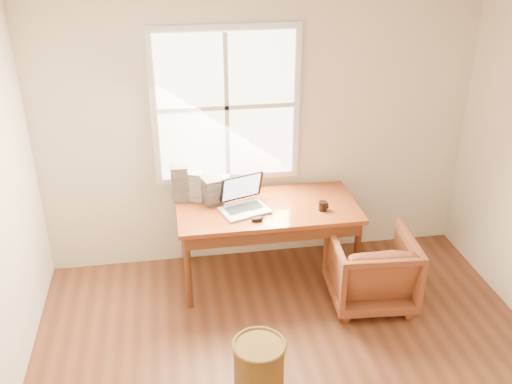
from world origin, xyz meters
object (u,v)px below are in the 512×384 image
desk (267,208)px  armchair (371,269)px  wicker_stool (259,365)px  coffee_mug (323,206)px  laptop (244,197)px  cd_stack_a (196,186)px

desk → armchair: bearing=-31.0°
wicker_stool → coffee_mug: (0.76, 1.17, 0.61)m
desk → wicker_stool: bearing=-102.7°
laptop → cd_stack_a: bearing=124.5°
desk → cd_stack_a: size_ratio=5.93×
armchair → wicker_stool: 1.40m
cd_stack_a → laptop: bearing=-36.9°
wicker_stool → cd_stack_a: cd_stack_a is taller
armchair → cd_stack_a: (-1.43, 0.72, 0.56)m
desk → armchair: (0.82, -0.49, -0.40)m
armchair → wicker_stool: armchair is taller
desk → armchair: 1.04m
laptop → cd_stack_a: size_ratio=1.44×
desk → coffee_mug: coffee_mug is taller
laptop → cd_stack_a: laptop is taller
desk → armchair: desk is taller
desk → wicker_stool: (-0.30, -1.33, -0.55)m
wicker_stool → laptop: bearing=86.2°
laptop → coffee_mug: size_ratio=4.74×
coffee_mug → laptop: bearing=162.8°
coffee_mug → cd_stack_a: bearing=150.3°
coffee_mug → armchair: bearing=-53.2°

